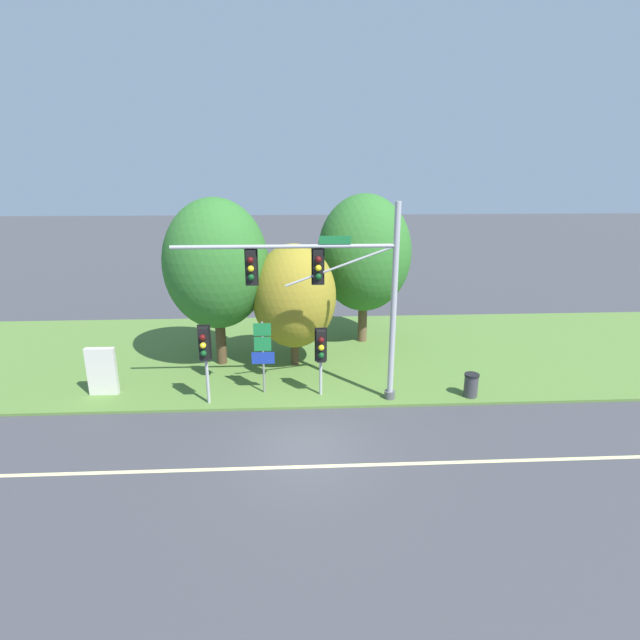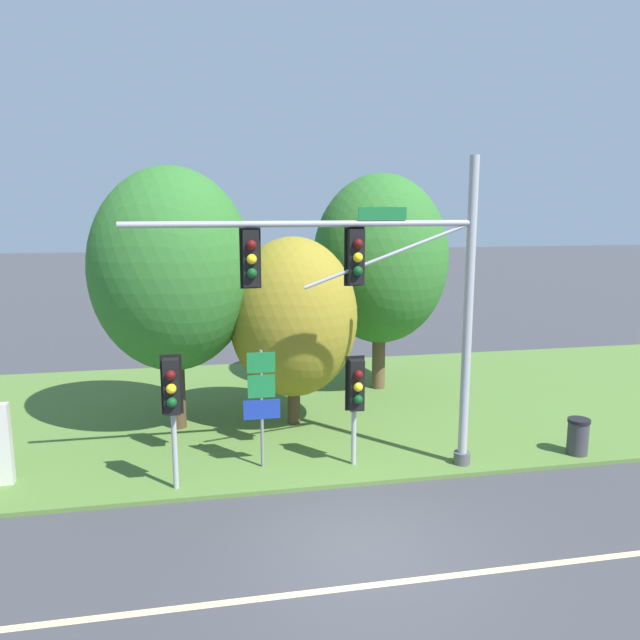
% 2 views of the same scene
% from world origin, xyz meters
% --- Properties ---
extents(ground_plane, '(160.00, 160.00, 0.00)m').
position_xyz_m(ground_plane, '(0.00, 0.00, 0.00)').
color(ground_plane, '#3D3D42').
extents(lane_stripe, '(36.00, 0.16, 0.01)m').
position_xyz_m(lane_stripe, '(0.00, -1.20, 0.00)').
color(lane_stripe, beige).
rests_on(lane_stripe, ground).
extents(grass_verge, '(48.00, 11.50, 0.10)m').
position_xyz_m(grass_verge, '(0.00, 8.25, 0.05)').
color(grass_verge, '#517533').
rests_on(grass_verge, ground).
extents(traffic_signal_mast, '(8.00, 0.49, 7.37)m').
position_xyz_m(traffic_signal_mast, '(1.12, 3.05, 4.56)').
color(traffic_signal_mast, '#9EA0A5').
rests_on(traffic_signal_mast, grass_verge).
extents(pedestrian_signal_near_kerb, '(0.46, 0.55, 3.09)m').
position_xyz_m(pedestrian_signal_near_kerb, '(-3.58, 2.86, 2.34)').
color(pedestrian_signal_near_kerb, '#9EA0A5').
rests_on(pedestrian_signal_near_kerb, grass_verge).
extents(pedestrian_signal_further_along, '(0.46, 0.55, 2.74)m').
position_xyz_m(pedestrian_signal_further_along, '(0.65, 3.37, 2.03)').
color(pedestrian_signal_further_along, '#9EA0A5').
rests_on(pedestrian_signal_further_along, grass_verge).
extents(route_sign_post, '(0.88, 0.08, 2.90)m').
position_xyz_m(route_sign_post, '(-1.55, 3.81, 1.89)').
color(route_sign_post, slate).
rests_on(route_sign_post, grass_verge).
extents(tree_nearest_road, '(4.46, 4.46, 7.31)m').
position_xyz_m(tree_nearest_road, '(-3.62, 7.03, 4.60)').
color(tree_nearest_road, '#4C3823').
rests_on(tree_nearest_road, grass_verge).
extents(tree_left_of_mast, '(3.63, 3.63, 5.41)m').
position_xyz_m(tree_left_of_mast, '(-0.33, 6.74, 3.23)').
color(tree_left_of_mast, '#4C3823').
rests_on(tree_left_of_mast, grass_verge).
extents(tree_behind_signpost, '(4.53, 4.53, 7.30)m').
position_xyz_m(tree_behind_signpost, '(3.09, 9.70, 4.56)').
color(tree_behind_signpost, brown).
rests_on(tree_behind_signpost, grass_verge).
extents(trash_bin, '(0.56, 0.56, 0.93)m').
position_xyz_m(trash_bin, '(6.41, 3.06, 0.57)').
color(trash_bin, '#38383D').
rests_on(trash_bin, grass_verge).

